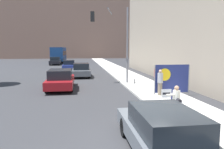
{
  "coord_description": "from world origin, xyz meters",
  "views": [
    {
      "loc": [
        -1.84,
        -6.22,
        3.03
      ],
      "look_at": [
        0.01,
        6.46,
        1.52
      ],
      "focal_mm": 35.0,
      "sensor_mm": 36.0,
      "label": 1
    }
  ],
  "objects": [
    {
      "name": "city_bus_on_road",
      "position": [
        -6.52,
        44.53,
        1.92
      ],
      "size": [
        2.56,
        11.86,
        3.34
      ],
      "color": "navy",
      "rests_on": "ground_plane"
    },
    {
      "name": "car_on_road_midblock",
      "position": [
        -1.74,
        17.48,
        0.74
      ],
      "size": [
        1.85,
        4.37,
        1.49
      ],
      "color": "#565B60",
      "rests_on": "ground_plane"
    },
    {
      "name": "car_on_road_distant",
      "position": [
        -3.41,
        25.71,
        0.71
      ],
      "size": [
        1.76,
        4.1,
        1.41
      ],
      "color": "navy",
      "rests_on": "ground_plane"
    },
    {
      "name": "seated_protester",
      "position": [
        2.57,
        3.18,
        0.77
      ],
      "size": [
        0.97,
        0.77,
        1.19
      ],
      "rotation": [
        0.0,
        0.0,
        -0.22
      ],
      "color": "#474C56",
      "rests_on": "sidewalk_curb"
    },
    {
      "name": "ground_plane",
      "position": [
        0.0,
        0.0,
        0.0
      ],
      "size": [
        160.0,
        160.0,
        0.0
      ],
      "primitive_type": "plane",
      "color": "#303033"
    },
    {
      "name": "car_on_road_far_lane",
      "position": [
        -6.48,
        36.17,
        0.75
      ],
      "size": [
        1.88,
        4.59,
        1.51
      ],
      "color": "black",
      "rests_on": "ground_plane"
    },
    {
      "name": "sidewalk_curb",
      "position": [
        3.21,
        15.0,
        0.07
      ],
      "size": [
        3.12,
        90.0,
        0.13
      ],
      "primitive_type": "cube",
      "color": "beige",
      "rests_on": "ground_plane"
    },
    {
      "name": "traffic_light_pole",
      "position": [
        1.11,
        12.24,
        4.38
      ],
      "size": [
        3.14,
        2.9,
        6.32
      ],
      "color": "slate",
      "rests_on": "sidewalk_curb"
    },
    {
      "name": "car_on_road_nearest",
      "position": [
        -3.32,
        10.39,
        0.74
      ],
      "size": [
        1.89,
        4.71,
        1.49
      ],
      "color": "maroon",
      "rests_on": "ground_plane"
    },
    {
      "name": "jogger_on_sidewalk",
      "position": [
        3.09,
        6.68,
        0.95
      ],
      "size": [
        0.34,
        0.34,
        1.61
      ],
      "rotation": [
        0.0,
        0.0,
        3.7
      ],
      "color": "#756651",
      "rests_on": "sidewalk_curb"
    },
    {
      "name": "protest_banner",
      "position": [
        3.94,
        6.89,
        1.13
      ],
      "size": [
        2.34,
        0.06,
        1.89
      ],
      "color": "slate",
      "rests_on": "sidewalk_curb"
    },
    {
      "name": "parked_car_curbside",
      "position": [
        0.46,
        -0.56,
        0.69
      ],
      "size": [
        1.84,
        4.7,
        1.36
      ],
      "color": "#565B60",
      "rests_on": "ground_plane"
    },
    {
      "name": "pedestrian_behind",
      "position": [
        3.63,
        8.84,
        1.01
      ],
      "size": [
        0.34,
        0.34,
        1.72
      ],
      "rotation": [
        0.0,
        0.0,
        6.25
      ],
      "color": "black",
      "rests_on": "sidewalk_curb"
    },
    {
      "name": "building_backdrop_far",
      "position": [
        -2.0,
        69.11,
        16.94
      ],
      "size": [
        52.0,
        12.0,
        33.89
      ],
      "color": "#936B56",
      "rests_on": "ground_plane"
    }
  ]
}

